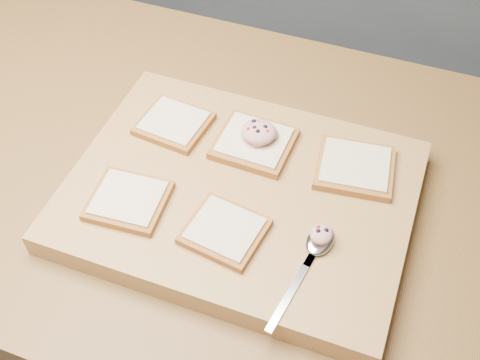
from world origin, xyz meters
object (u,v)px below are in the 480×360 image
(spoon, at_px, (316,248))
(bread_far_center, at_px, (254,143))
(cutting_board, at_px, (240,196))
(tuna_salad_dollop, at_px, (259,132))

(spoon, bearing_deg, bread_far_center, 133.14)
(cutting_board, distance_m, bread_far_center, 0.10)
(bread_far_center, relative_size, tuna_salad_dollop, 2.18)
(tuna_salad_dollop, bearing_deg, cutting_board, -87.67)
(bread_far_center, xyz_separation_m, tuna_salad_dollop, (0.01, 0.01, 0.02))
(cutting_board, bearing_deg, spoon, -26.48)
(bread_far_center, relative_size, spoon, 0.66)
(bread_far_center, height_order, spoon, bread_far_center)
(bread_far_center, distance_m, tuna_salad_dollop, 0.02)
(spoon, bearing_deg, cutting_board, 153.52)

